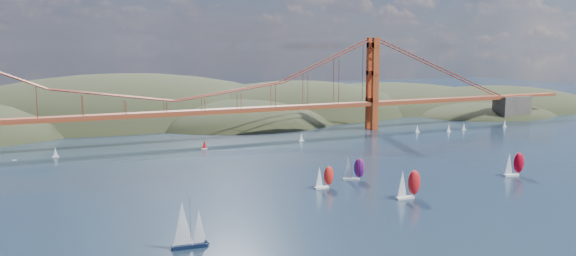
% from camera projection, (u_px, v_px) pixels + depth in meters
% --- Properties ---
extents(headlands, '(725.00, 225.00, 96.00)m').
position_uv_depth(headlands, '(207.00, 134.00, 400.78)').
color(headlands, black).
rests_on(headlands, ground).
extents(bridge, '(552.00, 12.00, 55.00)m').
position_uv_depth(bridge, '(171.00, 81.00, 286.67)').
color(bridge, '#993F22').
rests_on(bridge, ground).
extents(sloop_navy, '(8.75, 5.16, 13.36)m').
position_uv_depth(sloop_navy, '(187.00, 225.00, 139.13)').
color(sloop_navy, black).
rests_on(sloop_navy, ground).
extents(racer_0, '(7.77, 3.47, 8.80)m').
position_uv_depth(racer_0, '(324.00, 177.00, 198.33)').
color(racer_0, silver).
rests_on(racer_0, ground).
extents(racer_1, '(9.18, 3.69, 10.60)m').
position_uv_depth(racer_1, '(408.00, 184.00, 184.78)').
color(racer_1, white).
rests_on(racer_1, ground).
extents(racer_2, '(9.10, 3.93, 10.34)m').
position_uv_depth(racer_2, '(514.00, 164.00, 217.05)').
color(racer_2, white).
rests_on(racer_2, ground).
extents(racer_rwb, '(8.42, 6.05, 9.45)m').
position_uv_depth(racer_rwb, '(353.00, 168.00, 210.58)').
color(racer_rwb, white).
rests_on(racer_rwb, ground).
extents(distant_boat_3, '(3.00, 2.00, 4.70)m').
position_uv_depth(distant_boat_3, '(55.00, 152.00, 253.90)').
color(distant_boat_3, silver).
rests_on(distant_boat_3, ground).
extents(distant_boat_4, '(3.00, 2.00, 4.70)m').
position_uv_depth(distant_boat_4, '(417.00, 129.00, 326.19)').
color(distant_boat_4, silver).
rests_on(distant_boat_4, ground).
extents(distant_boat_5, '(3.00, 2.00, 4.70)m').
position_uv_depth(distant_boat_5, '(449.00, 128.00, 329.00)').
color(distant_boat_5, silver).
rests_on(distant_boat_5, ground).
extents(distant_boat_6, '(3.00, 2.00, 4.70)m').
position_uv_depth(distant_boat_6, '(464.00, 126.00, 336.51)').
color(distant_boat_6, silver).
rests_on(distant_boat_6, ground).
extents(distant_boat_7, '(3.00, 2.00, 4.70)m').
position_uv_depth(distant_boat_7, '(505.00, 123.00, 349.41)').
color(distant_boat_7, silver).
rests_on(distant_boat_7, ground).
extents(distant_boat_8, '(3.00, 2.00, 4.70)m').
position_uv_depth(distant_boat_8, '(301.00, 137.00, 296.36)').
color(distant_boat_8, silver).
rests_on(distant_boat_8, ground).
extents(distant_boat_9, '(3.00, 2.00, 4.70)m').
position_uv_depth(distant_boat_9, '(204.00, 144.00, 273.87)').
color(distant_boat_9, silver).
rests_on(distant_boat_9, ground).
extents(gull, '(0.90, 0.25, 0.17)m').
position_uv_depth(gull, '(14.00, 160.00, 116.00)').
color(gull, white).
rests_on(gull, ground).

